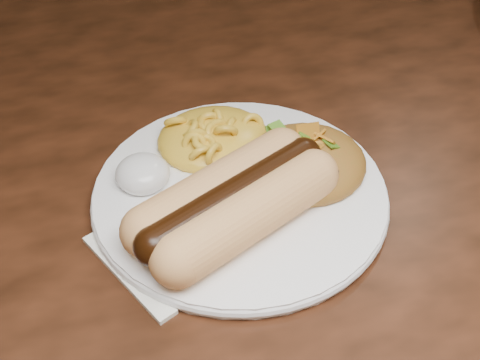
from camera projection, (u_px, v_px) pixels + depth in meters
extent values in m
cube|color=#492212|center=(239.00, 174.00, 0.59)|extent=(1.60, 0.90, 0.04)
cylinder|color=white|center=(240.00, 195.00, 0.53)|extent=(0.25, 0.25, 0.01)
cylinder|color=#F0BA5D|center=(240.00, 217.00, 0.48)|extent=(0.14, 0.09, 0.04)
cylinder|color=#F0BA5D|center=(228.00, 187.00, 0.50)|extent=(0.14, 0.09, 0.04)
cylinder|color=black|center=(234.00, 198.00, 0.49)|extent=(0.14, 0.09, 0.03)
ellipsoid|color=yellow|center=(213.00, 126.00, 0.56)|extent=(0.10, 0.09, 0.04)
ellipsoid|color=white|center=(142.00, 169.00, 0.53)|extent=(0.05, 0.05, 0.03)
ellipsoid|color=#BD401E|center=(306.00, 157.00, 0.54)|extent=(0.10, 0.09, 0.04)
cube|color=white|center=(128.00, 274.00, 0.48)|extent=(0.08, 0.14, 0.00)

